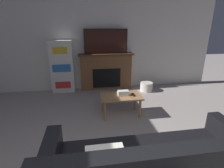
{
  "coord_description": "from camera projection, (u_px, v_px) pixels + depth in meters",
  "views": [
    {
      "loc": [
        -0.38,
        -0.7,
        1.84
      ],
      "look_at": [
        0.13,
        2.57,
        0.67
      ],
      "focal_mm": 28.0,
      "sensor_mm": 36.0,
      "label": 1
    }
  ],
  "objects": [
    {
      "name": "bookshelf",
      "position": [
        62.0,
        67.0,
        4.73
      ],
      "size": [
        0.61,
        0.29,
        1.41
      ],
      "color": "white",
      "rests_on": "ground_plane"
    },
    {
      "name": "wall_back",
      "position": [
        98.0,
        41.0,
        4.81
      ],
      "size": [
        6.7,
        0.06,
        2.7
      ],
      "color": "silver",
      "rests_on": "ground_plane"
    },
    {
      "name": "storage_basket",
      "position": [
        146.0,
        87.0,
        4.95
      ],
      "size": [
        0.35,
        0.35,
        0.25
      ],
      "color": "silver",
      "rests_on": "ground_plane"
    },
    {
      "name": "remote_control",
      "position": [
        133.0,
        95.0,
        3.57
      ],
      "size": [
        0.04,
        0.15,
        0.02
      ],
      "color": "black",
      "rests_on": "coffee_table"
    },
    {
      "name": "coffee_table",
      "position": [
        121.0,
        99.0,
        3.57
      ],
      "size": [
        0.83,
        0.49,
        0.44
      ],
      "color": "#A87A4C",
      "rests_on": "ground_plane"
    },
    {
      "name": "tissue_box",
      "position": [
        123.0,
        93.0,
        3.55
      ],
      "size": [
        0.22,
        0.12,
        0.1
      ],
      "color": "white",
      "rests_on": "coffee_table"
    },
    {
      "name": "fireplace",
      "position": [
        106.0,
        71.0,
        4.98
      ],
      "size": [
        1.53,
        0.28,
        1.03
      ],
      "color": "brown",
      "rests_on": "ground_plane"
    },
    {
      "name": "tv",
      "position": [
        106.0,
        41.0,
        4.68
      ],
      "size": [
        1.17,
        0.03,
        0.66
      ],
      "color": "black",
      "rests_on": "fireplace"
    }
  ]
}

